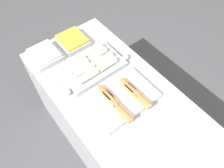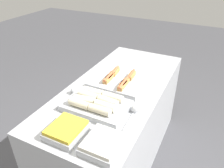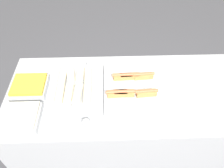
% 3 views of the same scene
% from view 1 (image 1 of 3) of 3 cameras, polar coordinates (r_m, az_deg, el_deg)
% --- Properties ---
extents(ground_plane, '(12.00, 12.00, 0.00)m').
position_cam_1_polar(ground_plane, '(2.45, 1.76, -15.65)').
color(ground_plane, '#4C4C51').
extents(counter, '(1.79, 0.80, 0.93)m').
position_cam_1_polar(counter, '(2.02, 2.09, -11.16)').
color(counter, '#B7BABF').
rests_on(counter, ground_plane).
extents(tray_hotdogs, '(0.38, 0.48, 0.10)m').
position_cam_1_polar(tray_hotdogs, '(1.58, 2.60, -3.65)').
color(tray_hotdogs, '#B7BABF').
rests_on(tray_hotdogs, counter).
extents(tray_wraps, '(0.32, 0.49, 0.11)m').
position_cam_1_polar(tray_wraps, '(1.76, -5.45, 4.92)').
color(tray_wraps, '#B7BABF').
rests_on(tray_wraps, counter).
extents(tray_side_front, '(0.25, 0.22, 0.07)m').
position_cam_1_polar(tray_side_front, '(1.92, -17.21, 7.20)').
color(tray_side_front, '#B7BABF').
rests_on(tray_side_front, counter).
extents(tray_side_back, '(0.25, 0.22, 0.07)m').
position_cam_1_polar(tray_side_back, '(1.98, -10.29, 10.99)').
color(tray_side_back, '#B7BABF').
rests_on(tray_side_back, counter).
extents(serving_spoon_near, '(0.27, 0.06, 0.06)m').
position_cam_1_polar(serving_spoon_near, '(1.66, -11.84, -1.78)').
color(serving_spoon_near, '#B2B5BA').
rests_on(serving_spoon_near, counter).
extents(serving_spoon_far, '(0.27, 0.06, 0.06)m').
position_cam_1_polar(serving_spoon_far, '(1.84, 3.28, 7.20)').
color(serving_spoon_far, '#B2B5BA').
rests_on(serving_spoon_far, counter).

